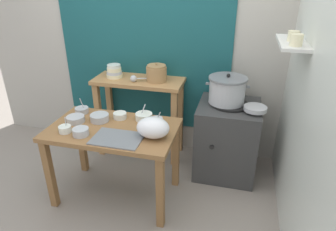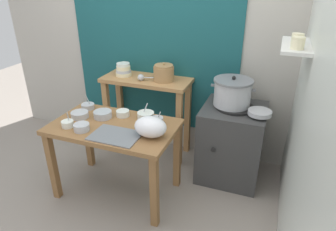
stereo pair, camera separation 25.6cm
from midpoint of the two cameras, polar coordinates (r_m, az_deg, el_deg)
The scene contains 21 objects.
ground_plane at distance 2.95m, azimuth -5.18°, elevation -15.24°, with size 9.00×9.00×0.00m, color gray.
wall_back at distance 3.28m, azimuth 3.71°, elevation 14.65°, with size 4.40×0.12×2.60m.
wall_right at distance 2.31m, azimuth 29.32°, elevation 6.57°, with size 0.30×3.20×2.60m.
prep_table at distance 2.69m, azimuth -7.51°, elevation -3.93°, with size 1.10×0.66×0.72m.
back_shelf_table at distance 3.30m, azimuth -1.85°, elevation 3.40°, with size 0.96×0.40×0.90m.
stove_block at distance 3.11m, azimuth 14.30°, elevation -5.03°, with size 0.60×0.61×0.78m.
steamer_pot at distance 2.90m, azimuth 14.68°, elevation 4.25°, with size 0.42×0.37×0.29m.
clay_pot at distance 3.13m, azimuth 1.54°, elevation 8.07°, with size 0.21×0.21×0.19m.
bowl_stack_enamel at distance 3.31m, azimuth -6.29°, elevation 8.60°, with size 0.17×0.17×0.14m.
ladle at distance 3.14m, azimuth -2.63°, elevation 7.21°, with size 0.29×0.12×0.07m.
serving_tray at distance 2.46m, azimuth -7.06°, elevation -3.90°, with size 0.40×0.28×0.01m, color slate.
plastic_bag at distance 2.40m, azimuth -0.32°, elevation -2.25°, with size 0.27×0.21×0.17m, color white.
wide_pan at distance 2.82m, azimuth 19.60°, elevation 0.46°, with size 0.21×0.21×0.04m, color #B7BABF.
prep_bowl_0 at distance 2.77m, azimuth -9.78°, elevation 0.20°, with size 0.17×0.17×0.06m.
prep_bowl_1 at distance 2.61m, azimuth 0.72°, elevation -1.02°, with size 0.11×0.11×0.13m.
prep_bowl_2 at distance 2.71m, azimuth -1.59°, elevation -0.00°, with size 0.15×0.15×0.14m.
prep_bowl_3 at distance 2.82m, azimuth -14.01°, elevation 0.13°, with size 0.16×0.16×0.05m.
prep_bowl_4 at distance 2.58m, azimuth -13.46°, elevation -2.21°, with size 0.13×0.13×0.06m.
prep_bowl_5 at distance 2.99m, azimuth -12.69°, elevation 1.72°, with size 0.13×0.13×0.16m.
prep_bowl_6 at distance 2.67m, azimuth -16.03°, elevation -1.54°, with size 0.10×0.10×0.15m.
prep_bowl_7 at distance 2.78m, azimuth -6.03°, elevation 0.41°, with size 0.12×0.12×0.05m.
Camera 2 is at (1.14, -1.95, 1.93)m, focal length 32.00 mm.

